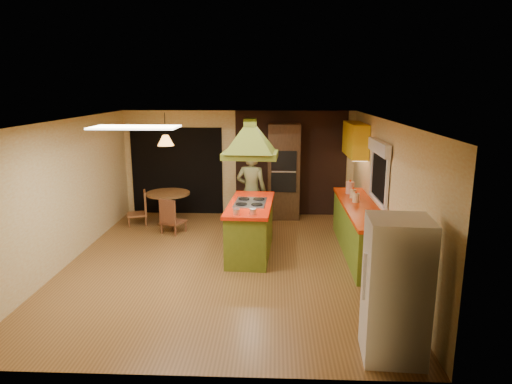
{
  "coord_description": "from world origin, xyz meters",
  "views": [
    {
      "loc": [
        0.87,
        -7.55,
        3.04
      ],
      "look_at": [
        0.53,
        0.62,
        1.15
      ],
      "focal_mm": 32.0,
      "sensor_mm": 36.0,
      "label": 1
    }
  ],
  "objects_px": {
    "kitchen_island": "(250,228)",
    "wall_oven": "(283,172)",
    "canister_large": "(350,188)",
    "refrigerator": "(396,289)",
    "man": "(251,191)",
    "dining_table": "(168,202)"
  },
  "relations": [
    {
      "from": "kitchen_island",
      "to": "man",
      "type": "xyz_separation_m",
      "value": [
        -0.05,
        1.32,
        0.39
      ]
    },
    {
      "from": "kitchen_island",
      "to": "man",
      "type": "bearing_deg",
      "value": 94.96
    },
    {
      "from": "dining_table",
      "to": "wall_oven",
      "type": "bearing_deg",
      "value": 13.79
    },
    {
      "from": "man",
      "to": "refrigerator",
      "type": "relative_size",
      "value": 1.07
    },
    {
      "from": "man",
      "to": "canister_large",
      "type": "bearing_deg",
      "value": -178.98
    },
    {
      "from": "wall_oven",
      "to": "canister_large",
      "type": "relative_size",
      "value": 9.14
    },
    {
      "from": "refrigerator",
      "to": "man",
      "type": "bearing_deg",
      "value": 115.6
    },
    {
      "from": "man",
      "to": "canister_large",
      "type": "relative_size",
      "value": 7.28
    },
    {
      "from": "dining_table",
      "to": "refrigerator",
      "type": "bearing_deg",
      "value": -53.51
    },
    {
      "from": "refrigerator",
      "to": "kitchen_island",
      "type": "bearing_deg",
      "value": 122.45
    },
    {
      "from": "refrigerator",
      "to": "dining_table",
      "type": "relative_size",
      "value": 1.7
    },
    {
      "from": "kitchen_island",
      "to": "wall_oven",
      "type": "relative_size",
      "value": 0.89
    },
    {
      "from": "wall_oven",
      "to": "man",
      "type": "bearing_deg",
      "value": -123.38
    },
    {
      "from": "wall_oven",
      "to": "dining_table",
      "type": "distance_m",
      "value": 2.74
    },
    {
      "from": "refrigerator",
      "to": "wall_oven",
      "type": "height_order",
      "value": "wall_oven"
    },
    {
      "from": "refrigerator",
      "to": "dining_table",
      "type": "distance_m",
      "value": 6.33
    },
    {
      "from": "man",
      "to": "refrigerator",
      "type": "xyz_separation_m",
      "value": [
        1.86,
        -4.61,
        -0.06
      ]
    },
    {
      "from": "wall_oven",
      "to": "canister_large",
      "type": "xyz_separation_m",
      "value": [
        1.33,
        -1.38,
        -0.07
      ]
    },
    {
      "from": "kitchen_island",
      "to": "wall_oven",
      "type": "height_order",
      "value": "wall_oven"
    },
    {
      "from": "man",
      "to": "refrigerator",
      "type": "height_order",
      "value": "man"
    },
    {
      "from": "kitchen_island",
      "to": "refrigerator",
      "type": "xyz_separation_m",
      "value": [
        1.81,
        -3.29,
        0.34
      ]
    },
    {
      "from": "man",
      "to": "canister_large",
      "type": "xyz_separation_m",
      "value": [
        2.02,
        -0.27,
        0.16
      ]
    }
  ]
}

